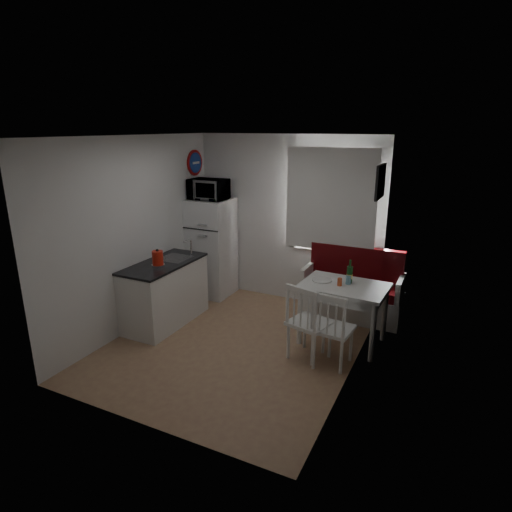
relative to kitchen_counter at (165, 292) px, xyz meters
The scene contains 22 objects.
floor 1.29m from the kitchen_counter, ahead, with size 3.00×3.50×0.02m, color #A07055.
ceiling 2.46m from the kitchen_counter, ahead, with size 3.00×3.50×0.02m, color white.
wall_back 2.17m from the kitchen_counter, 53.04° to the left, with size 3.00×0.02×2.60m, color white.
wall_front 2.41m from the kitchen_counter, 57.81° to the right, with size 3.00×0.02×2.60m, color white.
wall_left 0.91m from the kitchen_counter, 152.61° to the right, with size 0.02×3.50×2.60m, color white.
wall_right 2.83m from the kitchen_counter, ahead, with size 0.02×3.50×2.60m, color white.
window 2.72m from the kitchen_counter, 39.47° to the left, with size 1.22×0.06×1.47m, color white.
curtain 2.71m from the kitchen_counter, 38.19° to the left, with size 1.35×0.02×1.50m, color white.
kitchen_counter is the anchor object (origin of this frame).
wall_sign 2.15m from the kitchen_counter, 101.80° to the left, with size 0.40×0.40×0.03m, color navy.
picture_frame 3.25m from the kitchen_counter, 19.45° to the left, with size 0.04×0.52×0.42m, color black.
bench 2.70m from the kitchen_counter, 30.22° to the left, with size 1.43×0.55×1.02m.
dining_table 2.48m from the kitchen_counter, 11.91° to the left, with size 1.09×0.79×0.79m.
chair_left 2.18m from the kitchen_counter, ahead, with size 0.55×0.54×0.52m.
chair_right 2.46m from the kitchen_counter, ahead, with size 0.47×0.45×0.50m.
fridge 1.29m from the kitchen_counter, 89.10° to the left, with size 0.64×0.64×1.60m, color white.
microwave 1.77m from the kitchen_counter, 89.06° to the left, with size 0.58×0.39×0.32m, color white.
kettle 0.59m from the kitchen_counter, 74.03° to the right, with size 0.18×0.18×0.23m, color red.
wine_bottle 2.57m from the kitchen_counter, 13.97° to the left, with size 0.08×0.08×0.31m, color #144117, non-canonical shape.
drinking_glass_orange 2.44m from the kitchen_counter, 10.99° to the left, with size 0.06×0.06×0.10m, color #D85124.
drinking_glass_blue 2.54m from the kitchen_counter, 12.86° to the left, with size 0.07×0.07×0.11m, color #6DA5B9.
plate 2.21m from the kitchen_counter, 14.05° to the left, with size 0.26×0.26×0.02m, color white.
Camera 1 is at (2.40, -4.36, 2.71)m, focal length 30.00 mm.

